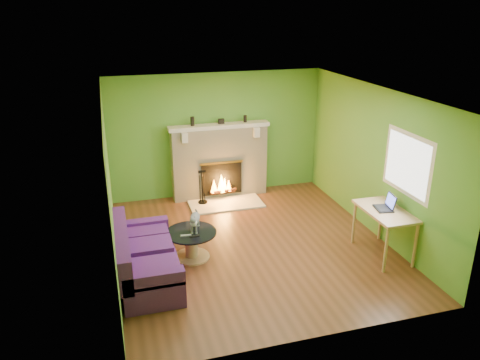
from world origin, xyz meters
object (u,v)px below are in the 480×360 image
object	(u,v)px
sofa	(144,259)
desk	(385,216)
cat	(195,220)
coffee_table	(191,243)

from	to	relation	value
sofa	desk	world-z (taller)	sofa
desk	cat	distance (m)	3.06
sofa	cat	world-z (taller)	sofa
coffee_table	desk	bearing A→B (deg)	-14.33
sofa	cat	size ratio (longest dim) A/B	3.39
coffee_table	cat	distance (m)	0.38
sofa	cat	distance (m)	1.03
desk	cat	size ratio (longest dim) A/B	2.00
coffee_table	desk	distance (m)	3.15
cat	coffee_table	bearing A→B (deg)	-129.84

